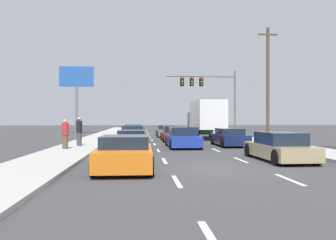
% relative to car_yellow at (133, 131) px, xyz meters
% --- Properties ---
extents(ground_plane, '(140.00, 140.00, 0.00)m').
position_rel_car_yellow_xyz_m(ground_plane, '(3.44, 1.83, -0.58)').
color(ground_plane, '#3D3D3F').
extents(sidewalk_right, '(2.78, 80.00, 0.14)m').
position_rel_car_yellow_xyz_m(sidewalk_right, '(10.08, -3.17, -0.51)').
color(sidewalk_right, '#B2AFA8').
rests_on(sidewalk_right, ground_plane).
extents(sidewalk_left, '(2.78, 80.00, 0.14)m').
position_rel_car_yellow_xyz_m(sidewalk_left, '(-3.20, -3.17, -0.51)').
color(sidewalk_left, '#B2AFA8').
rests_on(sidewalk_left, ground_plane).
extents(lane_markings, '(3.54, 57.00, 0.01)m').
position_rel_car_yellow_xyz_m(lane_markings, '(3.44, -3.22, -0.57)').
color(lane_markings, silver).
rests_on(lane_markings, ground_plane).
extents(car_yellow, '(1.99, 4.32, 1.28)m').
position_rel_car_yellow_xyz_m(car_yellow, '(0.00, 0.00, 0.00)').
color(car_yellow, yellow).
rests_on(car_yellow, ground_plane).
extents(car_silver, '(2.04, 4.29, 1.31)m').
position_rel_car_yellow_xyz_m(car_silver, '(0.12, -7.94, 0.01)').
color(car_silver, '#B7BABF').
rests_on(car_silver, ground_plane).
extents(car_black, '(1.89, 4.47, 1.19)m').
position_rel_car_yellow_xyz_m(car_black, '(0.19, -15.54, -0.03)').
color(car_black, black).
rests_on(car_black, ground_plane).
extents(car_orange, '(2.04, 4.25, 1.23)m').
position_rel_car_yellow_xyz_m(car_orange, '(0.14, -23.28, 0.00)').
color(car_orange, orange).
rests_on(car_orange, ground_plane).
extents(car_gray, '(1.86, 4.48, 1.20)m').
position_rel_car_yellow_xyz_m(car_gray, '(3.35, 0.04, -0.02)').
color(car_gray, slate).
rests_on(car_gray, ground_plane).
extents(car_red, '(1.88, 4.18, 1.25)m').
position_rel_car_yellow_xyz_m(car_red, '(3.44, -7.16, -0.01)').
color(car_red, red).
rests_on(car_red, ground_plane).
extents(car_blue, '(2.00, 4.36, 1.32)m').
position_rel_car_yellow_xyz_m(car_blue, '(3.43, -13.71, 0.01)').
color(car_blue, '#1E389E').
rests_on(car_blue, ground_plane).
extents(box_truck, '(2.59, 7.83, 3.46)m').
position_rel_car_yellow_xyz_m(box_truck, '(6.78, -3.97, 1.41)').
color(box_truck, white).
rests_on(box_truck, ground_plane).
extents(car_navy, '(1.88, 4.09, 1.20)m').
position_rel_car_yellow_xyz_m(car_navy, '(6.74, -12.77, -0.01)').
color(car_navy, '#141E4C').
rests_on(car_navy, ground_plane).
extents(car_tan, '(1.89, 4.49, 1.25)m').
position_rel_car_yellow_xyz_m(car_tan, '(6.79, -21.01, -0.00)').
color(car_tan, tan).
rests_on(car_tan, ground_plane).
extents(traffic_signal_mast, '(8.22, 0.69, 7.44)m').
position_rel_car_yellow_xyz_m(traffic_signal_mast, '(8.08, 3.66, 5.02)').
color(traffic_signal_mast, '#595B56').
rests_on(traffic_signal_mast, ground_plane).
extents(utility_pole_mid, '(1.80, 0.28, 10.01)m').
position_rel_car_yellow_xyz_m(utility_pole_mid, '(12.11, -5.67, 4.57)').
color(utility_pole_mid, brown).
rests_on(utility_pole_mid, ground_plane).
extents(roadside_billboard, '(4.21, 0.36, 8.41)m').
position_rel_car_yellow_xyz_m(roadside_billboard, '(-7.18, 8.18, 5.46)').
color(roadside_billboard, slate).
rests_on(roadside_billboard, ground_plane).
extents(pedestrian_near_corner, '(0.38, 0.38, 1.68)m').
position_rel_car_yellow_xyz_m(pedestrian_near_corner, '(-3.55, -15.70, 0.40)').
color(pedestrian_near_corner, brown).
rests_on(pedestrian_near_corner, sidewalk_left).
extents(pedestrian_mid_block, '(0.38, 0.38, 1.82)m').
position_rel_car_yellow_xyz_m(pedestrian_mid_block, '(-3.14, -13.57, 0.48)').
color(pedestrian_mid_block, '#3F3F42').
rests_on(pedestrian_mid_block, sidewalk_left).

